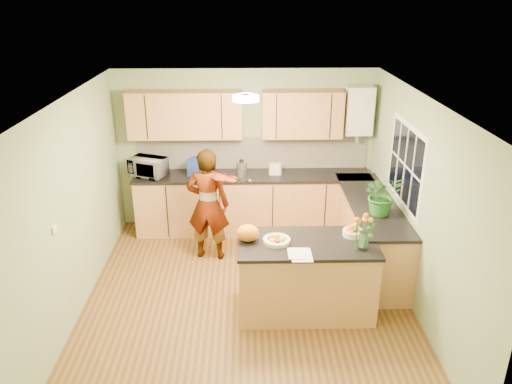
{
  "coord_description": "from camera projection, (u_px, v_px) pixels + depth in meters",
  "views": [
    {
      "loc": [
        -0.01,
        -5.25,
        3.61
      ],
      "look_at": [
        0.12,
        0.5,
        1.24
      ],
      "focal_mm": 35.0,
      "sensor_mm": 36.0,
      "label": 1
    }
  ],
  "objects": [
    {
      "name": "floor",
      "position": [
        247.0,
        299.0,
        6.22
      ],
      "size": [
        4.5,
        4.5,
        0.0
      ],
      "primitive_type": "plane",
      "color": "brown",
      "rests_on": "ground"
    },
    {
      "name": "ceiling",
      "position": [
        246.0,
        100.0,
        5.27
      ],
      "size": [
        4.0,
        4.5,
        0.02
      ],
      "primitive_type": "cube",
      "color": "silver",
      "rests_on": "wall_back"
    },
    {
      "name": "wall_back",
      "position": [
        246.0,
        149.0,
        7.83
      ],
      "size": [
        4.0,
        0.02,
        2.5
      ],
      "primitive_type": "cube",
      "color": "#90A878",
      "rests_on": "floor"
    },
    {
      "name": "wall_front",
      "position": [
        248.0,
        333.0,
        3.67
      ],
      "size": [
        4.0,
        0.02,
        2.5
      ],
      "primitive_type": "cube",
      "color": "#90A878",
      "rests_on": "floor"
    },
    {
      "name": "wall_left",
      "position": [
        72.0,
        210.0,
        5.71
      ],
      "size": [
        0.02,
        4.5,
        2.5
      ],
      "primitive_type": "cube",
      "color": "#90A878",
      "rests_on": "floor"
    },
    {
      "name": "wall_right",
      "position": [
        419.0,
        206.0,
        5.79
      ],
      "size": [
        0.02,
        4.5,
        2.5
      ],
      "primitive_type": "cube",
      "color": "#90A878",
      "rests_on": "floor"
    },
    {
      "name": "back_counter",
      "position": [
        253.0,
        202.0,
        7.85
      ],
      "size": [
        3.64,
        0.62,
        0.94
      ],
      "color": "#BC824B",
      "rests_on": "floor"
    },
    {
      "name": "right_counter",
      "position": [
        370.0,
        233.0,
        6.87
      ],
      "size": [
        0.62,
        2.24,
        0.94
      ],
      "color": "#BC824B",
      "rests_on": "floor"
    },
    {
      "name": "splashback",
      "position": [
        252.0,
        153.0,
        7.84
      ],
      "size": [
        3.6,
        0.02,
        0.52
      ],
      "primitive_type": "cube",
      "color": "white",
      "rests_on": "back_counter"
    },
    {
      "name": "upper_cabinets",
      "position": [
        234.0,
        114.0,
        7.44
      ],
      "size": [
        3.2,
        0.34,
        0.7
      ],
      "color": "#BC824B",
      "rests_on": "wall_back"
    },
    {
      "name": "boiler",
      "position": [
        359.0,
        110.0,
        7.47
      ],
      "size": [
        0.4,
        0.3,
        0.86
      ],
      "color": "white",
      "rests_on": "wall_back"
    },
    {
      "name": "window_right",
      "position": [
        405.0,
        165.0,
        6.23
      ],
      "size": [
        0.01,
        1.3,
        1.05
      ],
      "color": "white",
      "rests_on": "wall_right"
    },
    {
      "name": "light_switch",
      "position": [
        54.0,
        229.0,
        5.13
      ],
      "size": [
        0.02,
        0.09,
        0.09
      ],
      "primitive_type": "cube",
      "color": "white",
      "rests_on": "wall_left"
    },
    {
      "name": "ceiling_lamp",
      "position": [
        246.0,
        98.0,
        5.57
      ],
      "size": [
        0.3,
        0.3,
        0.07
      ],
      "color": "#FFEABF",
      "rests_on": "ceiling"
    },
    {
      "name": "peninsula_island",
      "position": [
        306.0,
        276.0,
        5.86
      ],
      "size": [
        1.6,
        0.82,
        0.91
      ],
      "color": "#BC824B",
      "rests_on": "floor"
    },
    {
      "name": "fruit_dish",
      "position": [
        277.0,
        239.0,
        5.66
      ],
      "size": [
        0.31,
        0.31,
        0.11
      ],
      "color": "#F0E6C0",
      "rests_on": "peninsula_island"
    },
    {
      "name": "orange_bowl",
      "position": [
        353.0,
        231.0,
        5.82
      ],
      "size": [
        0.24,
        0.24,
        0.14
      ],
      "color": "#F0E6C0",
      "rests_on": "peninsula_island"
    },
    {
      "name": "flower_vase",
      "position": [
        365.0,
        224.0,
        5.42
      ],
      "size": [
        0.25,
        0.25,
        0.47
      ],
      "rotation": [
        0.0,
        0.0,
        0.31
      ],
      "color": "silver",
      "rests_on": "peninsula_island"
    },
    {
      "name": "orange_bag",
      "position": [
        248.0,
        233.0,
        5.68
      ],
      "size": [
        0.33,
        0.31,
        0.2
      ],
      "primitive_type": "ellipsoid",
      "rotation": [
        0.0,
        0.0,
        -0.42
      ],
      "color": "orange",
      "rests_on": "peninsula_island"
    },
    {
      "name": "papers",
      "position": [
        301.0,
        255.0,
        5.41
      ],
      "size": [
        0.23,
        0.31,
        0.01
      ],
      "primitive_type": "cube",
      "color": "white",
      "rests_on": "peninsula_island"
    },
    {
      "name": "violinist",
      "position": [
        208.0,
        205.0,
        6.92
      ],
      "size": [
        0.64,
        0.47,
        1.62
      ],
      "primitive_type": "imported",
      "rotation": [
        0.0,
        0.0,
        3.0
      ],
      "color": "#DCAB86",
      "rests_on": "floor"
    },
    {
      "name": "violin",
      "position": [
        221.0,
        177.0,
        6.53
      ],
      "size": [
        0.67,
        0.58,
        0.17
      ],
      "primitive_type": null,
      "rotation": [
        0.17,
        0.0,
        -0.61
      ],
      "color": "#590E05",
      "rests_on": "violinist"
    },
    {
      "name": "microwave",
      "position": [
        148.0,
        167.0,
        7.55
      ],
      "size": [
        0.62,
        0.53,
        0.29
      ],
      "primitive_type": "imported",
      "rotation": [
        0.0,
        0.0,
        -0.39
      ],
      "color": "white",
      "rests_on": "back_counter"
    },
    {
      "name": "blue_box",
      "position": [
        200.0,
        167.0,
        7.58
      ],
      "size": [
        0.39,
        0.34,
        0.26
      ],
      "primitive_type": "cube",
      "rotation": [
        0.0,
        0.0,
        -0.35
      ],
      "color": "#213997",
      "rests_on": "back_counter"
    },
    {
      "name": "kettle",
      "position": [
        242.0,
        168.0,
        7.59
      ],
      "size": [
        0.16,
        0.16,
        0.3
      ],
      "rotation": [
        0.0,
        0.0,
        0.02
      ],
      "color": "silver",
      "rests_on": "back_counter"
    },
    {
      "name": "jar_cream",
      "position": [
        272.0,
        169.0,
        7.64
      ],
      "size": [
        0.12,
        0.12,
        0.18
      ],
      "primitive_type": "cylinder",
      "rotation": [
        0.0,
        0.0,
        -0.07
      ],
      "color": "#F0E6C0",
      "rests_on": "back_counter"
    },
    {
      "name": "jar_white",
      "position": [
        278.0,
        169.0,
        7.64
      ],
      "size": [
        0.12,
        0.12,
        0.17
      ],
      "primitive_type": "cylinder",
      "rotation": [
        0.0,
        0.0,
        0.07
      ],
      "color": "white",
      "rests_on": "back_counter"
    },
    {
      "name": "potted_plant",
      "position": [
        382.0,
        195.0,
        6.23
      ],
      "size": [
        0.54,
        0.48,
        0.54
      ],
      "primitive_type": "imported",
      "rotation": [
        0.0,
        0.0,
        0.14
      ],
      "color": "#286D24",
      "rests_on": "right_counter"
    }
  ]
}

